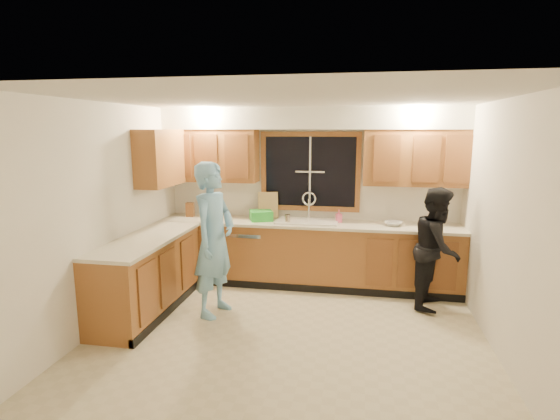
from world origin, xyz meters
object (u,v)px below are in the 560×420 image
Objects in this scene: man at (214,239)px; bowl at (393,224)px; knife_block at (190,210)px; dish_crate at (261,215)px; dishwasher at (249,254)px; woman at (437,248)px; soap_bottle at (339,216)px; stove at (123,292)px; sink at (307,226)px.

bowl is (2.14, 1.16, 0.03)m from man.
knife_block is at bearing 177.95° from bowl.
man is 6.03× the size of dish_crate.
woman reaches higher than dishwasher.
soap_bottle is 0.75m from bowl.
stove is 3.74m from woman.
man is 7.84× the size of bowl.
woman is at bearing 21.08° from stove.
dishwasher is at bearing -176.65° from soap_bottle.
knife_block reaches higher than soap_bottle.
knife_block is at bearing 174.41° from dishwasher.
dishwasher is at bearing 179.56° from bowl.
dish_crate is at bearing -179.41° from sink.
sink is 0.96m from dishwasher.
dishwasher is 2.69× the size of dish_crate.
sink is at bearing -172.11° from soap_bottle.
stove is 0.49× the size of man.
stove is at bearing -122.06° from dish_crate.
soap_bottle is at bearing -35.62° from man.
woman is 4.97× the size of dish_crate.
woman is 8.53× the size of soap_bottle.
dishwasher is (-0.85, -0.01, -0.45)m from sink.
man is 1.50m from knife_block.
sink reaches higher than dish_crate.
sink reaches higher than knife_block.
bowl is (2.97, 1.79, 0.50)m from stove.
sink is at bearing 0.59° from dish_crate.
man is at bearing 37.34° from stove.
soap_bottle is (1.40, 1.25, 0.09)m from man.
soap_bottle is (-1.24, 0.54, 0.25)m from woman.
knife_block is 2.94m from bowl.
stove is 3.84× the size of bowl.
stove is at bearing -148.90° from bowl.
knife_block is at bearing 89.01° from stove.
dish_crate is (-2.34, 0.48, 0.23)m from woman.
sink reaches higher than dishwasher.
man is at bearing -95.49° from dishwasher.
dishwasher is 0.91× the size of stove.
woman is (2.53, -0.47, 0.35)m from dishwasher.
stove is at bearing 140.05° from man.
dishwasher is at bearing -179.01° from sink.
woman is (3.48, 1.34, 0.31)m from stove.
man reaches higher than woman.
man reaches higher than sink.
bowl is at bearing -48.89° from man.
dishwasher is at bearing -177.61° from dish_crate.
sink reaches higher than soap_bottle.
knife_block is at bearing 45.25° from man.
man is at bearing -104.32° from dish_crate.
knife_block is at bearing 97.91° from woman.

